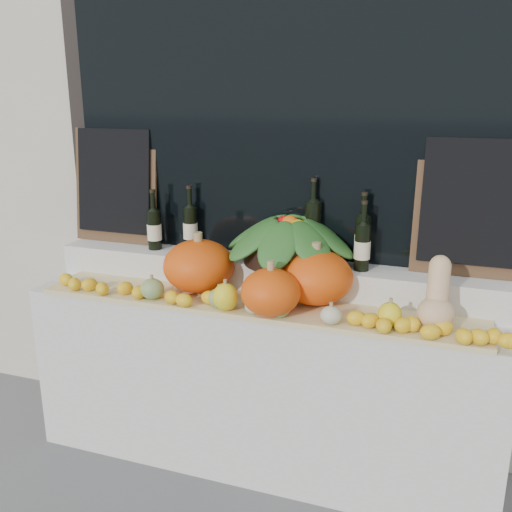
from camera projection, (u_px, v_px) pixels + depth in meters
storefront_facade at (305, 14)px, 3.04m from camera, size 7.00×0.94×4.50m
display_sill at (261, 380)px, 2.89m from camera, size 2.30×0.55×0.88m
rear_tier at (271, 274)px, 2.88m from camera, size 2.30×0.25×0.16m
straw_bedding at (252, 306)px, 2.65m from camera, size 2.10×0.32×0.02m
pumpkin_left at (199, 266)px, 2.78m from camera, size 0.44×0.44×0.26m
pumpkin_right at (315, 277)px, 2.62m from camera, size 0.41×0.41×0.25m
pumpkin_center at (271, 292)px, 2.49m from camera, size 0.31×0.31×0.21m
butternut_squash at (437, 300)px, 2.35m from camera, size 0.15×0.21×0.29m
decorative_gourds at (253, 302)px, 2.53m from camera, size 1.21×0.17×0.15m
lemon_heap at (244, 305)px, 2.54m from camera, size 2.20×0.16×0.06m
produce_bowl at (290, 239)px, 2.78m from camera, size 0.69×0.69×0.25m
wine_bottle_far_left at (154, 229)px, 3.02m from camera, size 0.08×0.08×0.32m
wine_bottle_near_left at (190, 228)px, 2.99m from camera, size 0.08×0.08×0.34m
wine_bottle_tall at (313, 231)px, 2.80m from camera, size 0.08×0.08×0.41m
wine_bottle_near_right at (362, 240)px, 2.71m from camera, size 0.08×0.08×0.36m
wine_bottle_far_right at (362, 247)px, 2.66m from camera, size 0.08×0.08×0.33m
chalkboard_left at (115, 184)px, 3.12m from camera, size 0.50×0.10×0.62m
chalkboard_right at (472, 206)px, 2.54m from camera, size 0.50×0.10×0.62m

